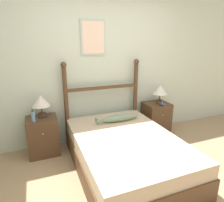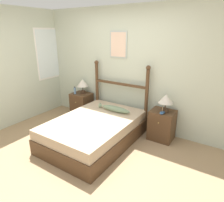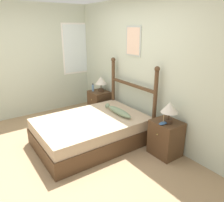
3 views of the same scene
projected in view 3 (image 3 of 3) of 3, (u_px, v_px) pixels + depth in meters
ground_plane at (60, 155)px, 3.66m from camera, size 16.00×16.00×0.00m
wall_back at (140, 68)px, 4.17m from camera, size 6.40×0.08×2.55m
wall_left at (20, 62)px, 4.90m from camera, size 0.08×6.40×2.55m
bed at (92, 131)px, 3.98m from camera, size 1.34×1.94×0.48m
headboard at (132, 94)px, 4.31m from camera, size 1.36×0.09×1.42m
nightstand_left at (99, 103)px, 5.21m from camera, size 0.46×0.43×0.60m
nightstand_right at (166, 138)px, 3.60m from camera, size 0.46×0.43×0.60m
table_lamp_left at (101, 81)px, 5.04m from camera, size 0.27×0.27×0.35m
table_lamp_right at (170, 108)px, 3.38m from camera, size 0.27×0.27×0.35m
bottle at (93, 88)px, 5.11m from camera, size 0.06×0.06×0.19m
model_boat at (163, 123)px, 3.40m from camera, size 0.08×0.18×0.18m
fish_pillow at (118, 111)px, 4.08m from camera, size 0.73×0.13×0.12m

